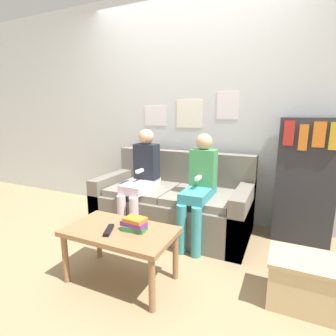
{
  "coord_description": "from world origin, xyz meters",
  "views": [
    {
      "loc": [
        1.07,
        -1.96,
        1.25
      ],
      "look_at": [
        0.0,
        0.37,
        0.7
      ],
      "focal_mm": 28.0,
      "sensor_mm": 36.0,
      "label": 1
    }
  ],
  "objects_px": {
    "coffee_table": "(120,236)",
    "storage_box": "(302,281)",
    "couch": "(173,204)",
    "tv_remote": "(109,230)",
    "bookshelf": "(305,181)",
    "person_left": "(141,176)",
    "person_right": "(199,185)"
  },
  "relations": [
    {
      "from": "tv_remote",
      "to": "storage_box",
      "type": "height_order",
      "value": "tv_remote"
    },
    {
      "from": "bookshelf",
      "to": "person_left",
      "type": "bearing_deg",
      "value": -162.8
    },
    {
      "from": "bookshelf",
      "to": "storage_box",
      "type": "height_order",
      "value": "bookshelf"
    },
    {
      "from": "person_left",
      "to": "couch",
      "type": "bearing_deg",
      "value": 33.35
    },
    {
      "from": "person_left",
      "to": "bookshelf",
      "type": "relative_size",
      "value": 0.9
    },
    {
      "from": "person_right",
      "to": "storage_box",
      "type": "height_order",
      "value": "person_right"
    },
    {
      "from": "couch",
      "to": "person_right",
      "type": "xyz_separation_m",
      "value": [
        0.35,
        -0.19,
        0.31
      ]
    },
    {
      "from": "person_left",
      "to": "person_right",
      "type": "relative_size",
      "value": 1.02
    },
    {
      "from": "coffee_table",
      "to": "tv_remote",
      "type": "height_order",
      "value": "tv_remote"
    },
    {
      "from": "person_right",
      "to": "tv_remote",
      "type": "xyz_separation_m",
      "value": [
        -0.38,
        -0.88,
        -0.16
      ]
    },
    {
      "from": "person_right",
      "to": "bookshelf",
      "type": "height_order",
      "value": "bookshelf"
    },
    {
      "from": "storage_box",
      "to": "couch",
      "type": "bearing_deg",
      "value": 149.48
    },
    {
      "from": "storage_box",
      "to": "bookshelf",
      "type": "bearing_deg",
      "value": 89.02
    },
    {
      "from": "person_right",
      "to": "coffee_table",
      "type": "bearing_deg",
      "value": -112.11
    },
    {
      "from": "couch",
      "to": "person_right",
      "type": "height_order",
      "value": "person_right"
    },
    {
      "from": "coffee_table",
      "to": "person_right",
      "type": "bearing_deg",
      "value": 67.89
    },
    {
      "from": "tv_remote",
      "to": "storage_box",
      "type": "xyz_separation_m",
      "value": [
        1.27,
        0.35,
        -0.26
      ]
    },
    {
      "from": "bookshelf",
      "to": "person_right",
      "type": "bearing_deg",
      "value": -152.09
    },
    {
      "from": "couch",
      "to": "person_left",
      "type": "relative_size",
      "value": 1.5
    },
    {
      "from": "coffee_table",
      "to": "person_left",
      "type": "relative_size",
      "value": 0.75
    },
    {
      "from": "couch",
      "to": "bookshelf",
      "type": "bearing_deg",
      "value": 12.99
    },
    {
      "from": "tv_remote",
      "to": "storage_box",
      "type": "bearing_deg",
      "value": -7.85
    },
    {
      "from": "coffee_table",
      "to": "storage_box",
      "type": "distance_m",
      "value": 1.27
    },
    {
      "from": "couch",
      "to": "person_left",
      "type": "distance_m",
      "value": 0.47
    },
    {
      "from": "person_right",
      "to": "tv_remote",
      "type": "height_order",
      "value": "person_right"
    },
    {
      "from": "tv_remote",
      "to": "coffee_table",
      "type": "bearing_deg",
      "value": 29.79
    },
    {
      "from": "bookshelf",
      "to": "storage_box",
      "type": "xyz_separation_m",
      "value": [
        -0.02,
        -1.02,
        -0.44
      ]
    },
    {
      "from": "person_left",
      "to": "storage_box",
      "type": "xyz_separation_m",
      "value": [
        1.52,
        -0.54,
        -0.43
      ]
    },
    {
      "from": "couch",
      "to": "tv_remote",
      "type": "height_order",
      "value": "couch"
    },
    {
      "from": "person_right",
      "to": "tv_remote",
      "type": "relative_size",
      "value": 6.1
    },
    {
      "from": "coffee_table",
      "to": "couch",
      "type": "bearing_deg",
      "value": 90.82
    },
    {
      "from": "couch",
      "to": "tv_remote",
      "type": "relative_size",
      "value": 9.39
    }
  ]
}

